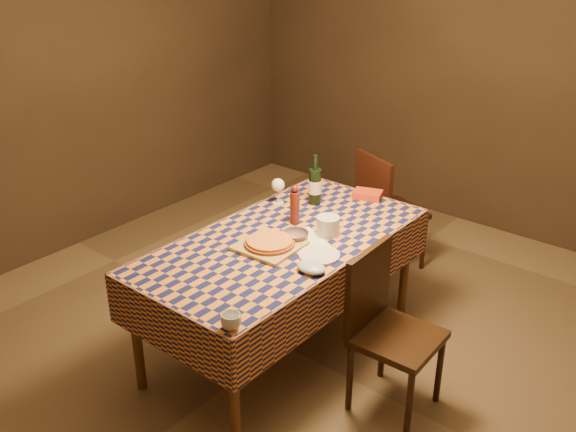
% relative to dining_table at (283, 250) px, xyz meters
% --- Properties ---
extents(room, '(5.00, 5.10, 2.70)m').
position_rel_dining_table_xyz_m(room, '(0.00, 0.00, 0.66)').
color(room, brown).
rests_on(room, ground).
extents(dining_table, '(0.94, 1.84, 0.77)m').
position_rel_dining_table_xyz_m(dining_table, '(0.00, 0.00, 0.00)').
color(dining_table, brown).
rests_on(dining_table, ground).
extents(cutting_board, '(0.35, 0.35, 0.02)m').
position_rel_dining_table_xyz_m(cutting_board, '(0.01, -0.13, 0.09)').
color(cutting_board, tan).
rests_on(cutting_board, dining_table).
extents(pizza, '(0.32, 0.32, 0.03)m').
position_rel_dining_table_xyz_m(pizza, '(0.01, -0.13, 0.11)').
color(pizza, '#8D3B17').
rests_on(pizza, cutting_board).
extents(pepper_mill, '(0.07, 0.07, 0.25)m').
position_rel_dining_table_xyz_m(pepper_mill, '(-0.08, 0.22, 0.19)').
color(pepper_mill, '#4F1812').
rests_on(pepper_mill, dining_table).
extents(bowl, '(0.19, 0.19, 0.05)m').
position_rel_dining_table_xyz_m(bowl, '(0.07, 0.04, 0.10)').
color(bowl, '#644854').
rests_on(bowl, dining_table).
extents(wine_glass, '(0.10, 0.10, 0.18)m').
position_rel_dining_table_xyz_m(wine_glass, '(-0.35, 0.38, 0.20)').
color(wine_glass, silver).
rests_on(wine_glass, dining_table).
extents(wine_bottle, '(0.09, 0.09, 0.34)m').
position_rel_dining_table_xyz_m(wine_bottle, '(-0.17, 0.53, 0.20)').
color(wine_bottle, black).
rests_on(wine_bottle, dining_table).
extents(deli_tub, '(0.18, 0.18, 0.11)m').
position_rel_dining_table_xyz_m(deli_tub, '(0.17, 0.22, 0.13)').
color(deli_tub, silver).
rests_on(deli_tub, dining_table).
extents(takeout_container, '(0.22, 0.19, 0.05)m').
position_rel_dining_table_xyz_m(takeout_container, '(0.05, 0.83, 0.10)').
color(takeout_container, '#B63618').
rests_on(takeout_container, dining_table).
extents(white_plate, '(0.26, 0.26, 0.01)m').
position_rel_dining_table_xyz_m(white_plate, '(0.30, -0.04, 0.08)').
color(white_plate, silver).
rests_on(white_plate, dining_table).
extents(tumbler, '(0.11, 0.11, 0.08)m').
position_rel_dining_table_xyz_m(tumbler, '(0.40, -0.85, 0.12)').
color(tumbler, silver).
rests_on(tumbler, dining_table).
extents(flour_patch, '(0.35, 0.32, 0.00)m').
position_rel_dining_table_xyz_m(flour_patch, '(0.11, 0.06, 0.08)').
color(flour_patch, silver).
rests_on(flour_patch, dining_table).
extents(flour_bag, '(0.21, 0.18, 0.05)m').
position_rel_dining_table_xyz_m(flour_bag, '(0.37, -0.20, 0.10)').
color(flour_bag, '#AAB8DA').
rests_on(flour_bag, dining_table).
extents(chair_far, '(0.55, 0.55, 0.93)m').
position_rel_dining_table_xyz_m(chair_far, '(-0.07, 1.28, -0.17)').
color(chair_far, black).
rests_on(chair_far, ground).
extents(chair_right, '(0.44, 0.44, 0.93)m').
position_rel_dining_table_xyz_m(chair_right, '(0.74, -0.03, -0.17)').
color(chair_right, black).
rests_on(chair_right, ground).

